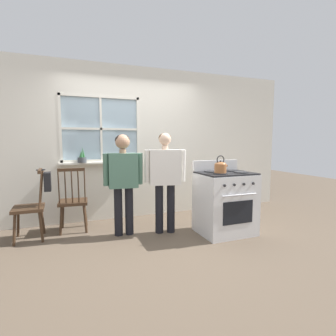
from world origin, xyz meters
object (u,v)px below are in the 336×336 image
Objects in this scene: person_elderly_left at (123,174)px; stove at (225,202)px; handbag at (47,181)px; chair_near_wall at (73,202)px; kettle at (220,167)px; person_teen_center at (165,174)px; potted_plant at (82,158)px; chair_by_window at (30,208)px.

person_elderly_left reaches higher than stove.
chair_near_wall is at bearing 24.02° from handbag.
kettle is at bearing 155.81° from chair_near_wall.
person_teen_center reaches higher than potted_plant.
potted_plant is at bearing 152.40° from person_teen_center.
stove is 2.42m from potted_plant.
handbag is at bearing 90.00° from chair_by_window.
stove is at bearing 36.71° from kettle.
stove is at bearing 73.20° from chair_by_window.
stove is 4.14× the size of potted_plant.
kettle reaches higher than handbag.
chair_by_window is 2.73m from kettle.
potted_plant is (0.17, 0.37, 0.65)m from chair_near_wall.
potted_plant reaches higher than chair_by_window.
chair_near_wall is 2.29m from kettle.
person_teen_center is 6.08× the size of kettle.
person_elderly_left is (1.26, -0.30, 0.45)m from chair_by_window.
kettle is 0.80× the size of handbag.
person_teen_center reaches higher than handbag.
chair_by_window and handbag have the same top height.
person_elderly_left is at bearing 150.95° from chair_near_wall.
person_elderly_left is 5.66× the size of potted_plant.
kettle is at bearing -21.56° from handbag.
stove is 0.59m from kettle.
person_teen_center is at bearing 144.37° from kettle.
stove is (2.13, -0.92, 0.02)m from chair_near_wall.
handbag is at bearing 162.60° from stove.
potted_plant reaches higher than chair_near_wall.
potted_plant is at bearing 141.35° from kettle.
person_teen_center is at bearing 159.95° from chair_near_wall.
person_teen_center is (1.29, -0.58, 0.45)m from chair_near_wall.
handbag is at bearing 28.20° from chair_near_wall.
stove is at bearing -9.46° from person_teen_center.
chair_near_wall is at bearing 104.16° from chair_by_window.
person_elderly_left is at bearing -16.41° from handbag.
person_elderly_left is at bearing 154.50° from kettle.
handbag is (-1.63, 0.43, -0.08)m from person_teen_center.
kettle is (2.52, -0.90, 0.57)m from chair_by_window.
kettle is at bearing 69.45° from chair_by_window.
handbag is at bearing 168.74° from person_elderly_left.
kettle is 2.46m from handbag.
chair_near_wall is 0.76m from potted_plant.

